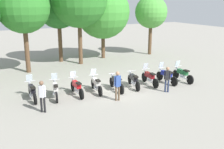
{
  "coord_description": "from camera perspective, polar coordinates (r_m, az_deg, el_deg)",
  "views": [
    {
      "loc": [
        -7.98,
        -14.14,
        5.63
      ],
      "look_at": [
        0.0,
        0.5,
        0.9
      ],
      "focal_mm": 42.43,
      "sensor_mm": 36.0,
      "label": 1
    }
  ],
  "objects": [
    {
      "name": "motorcycle_7",
      "position": [
        18.84,
        11.63,
        -0.24
      ],
      "size": [
        0.62,
        2.19,
        1.37
      ],
      "rotation": [
        0.0,
        0.0,
        1.58
      ],
      "color": "black",
      "rests_on": "ground_plane"
    },
    {
      "name": "motorcycle_4",
      "position": [
        16.97,
        0.93,
        -1.75
      ],
      "size": [
        0.64,
        2.19,
        0.99
      ],
      "rotation": [
        0.0,
        0.0,
        1.46
      ],
      "color": "black",
      "rests_on": "ground_plane"
    },
    {
      "name": "ground_plane",
      "position": [
        17.19,
        0.8,
        -3.29
      ],
      "size": [
        80.0,
        80.0,
        0.0
      ],
      "primitive_type": "plane",
      "color": "gray"
    },
    {
      "name": "tree_2",
      "position": [
        24.89,
        -11.49,
        14.11
      ],
      "size": [
        3.94,
        3.94,
        7.01
      ],
      "color": "brown",
      "rests_on": "ground_plane"
    },
    {
      "name": "motorcycle_8",
      "position": [
        19.52,
        14.94,
        0.1
      ],
      "size": [
        0.62,
        2.19,
        1.37
      ],
      "rotation": [
        0.0,
        0.0,
        1.51
      ],
      "color": "black",
      "rests_on": "ground_plane"
    },
    {
      "name": "motorcycle_1",
      "position": [
        16.0,
        -12.07,
        -3.17
      ],
      "size": [
        0.78,
        2.16,
        1.37
      ],
      "rotation": [
        0.0,
        0.0,
        1.34
      ],
      "color": "black",
      "rests_on": "ground_plane"
    },
    {
      "name": "person_0",
      "position": [
        15.06,
        1.2,
        -1.97
      ],
      "size": [
        0.41,
        0.27,
        1.74
      ],
      "rotation": [
        0.0,
        0.0,
        1.35
      ],
      "color": "brown",
      "rests_on": "ground_plane"
    },
    {
      "name": "tree_1",
      "position": [
        21.61,
        -18.62,
        13.62
      ],
      "size": [
        4.02,
        4.02,
        7.13
      ],
      "color": "brown",
      "rests_on": "ground_plane"
    },
    {
      "name": "person_1",
      "position": [
        13.95,
        -14.82,
        -4.1
      ],
      "size": [
        0.37,
        0.31,
        1.7
      ],
      "rotation": [
        0.0,
        0.0,
        0.93
      ],
      "color": "black",
      "rests_on": "ground_plane"
    },
    {
      "name": "motorcycle_6",
      "position": [
        18.25,
        8.08,
        -0.6
      ],
      "size": [
        0.65,
        2.19,
        1.37
      ],
      "rotation": [
        0.0,
        0.0,
        1.45
      ],
      "color": "black",
      "rests_on": "ground_plane"
    },
    {
      "name": "motorcycle_3",
      "position": [
        16.67,
        -3.43,
        -2.06
      ],
      "size": [
        0.69,
        2.18,
        1.37
      ],
      "rotation": [
        0.0,
        0.0,
        1.42
      ],
      "color": "black",
      "rests_on": "ground_plane"
    },
    {
      "name": "motorcycle_5",
      "position": [
        17.57,
        4.67,
        -1.19
      ],
      "size": [
        0.79,
        2.15,
        0.99
      ],
      "rotation": [
        0.0,
        0.0,
        1.33
      ],
      "color": "black",
      "rests_on": "ground_plane"
    },
    {
      "name": "person_2",
      "position": [
        16.83,
        11.82,
        -0.64
      ],
      "size": [
        0.35,
        0.32,
        1.64
      ],
      "rotation": [
        0.0,
        0.0,
        4.0
      ],
      "color": "#232D4C",
      "rests_on": "ground_plane"
    },
    {
      "name": "tree_4",
      "position": [
        26.08,
        -1.99,
        13.34
      ],
      "size": [
        5.16,
        5.16,
        7.09
      ],
      "color": "brown",
      "rests_on": "ground_plane"
    },
    {
      "name": "motorcycle_0",
      "position": [
        16.04,
        -16.85,
        -3.46
      ],
      "size": [
        0.62,
        2.19,
        1.37
      ],
      "rotation": [
        0.0,
        0.0,
        1.54
      ],
      "color": "black",
      "rests_on": "ground_plane"
    },
    {
      "name": "tree_5",
      "position": [
        28.21,
        8.42,
        13.11
      ],
      "size": [
        3.31,
        3.31,
        6.06
      ],
      "color": "brown",
      "rests_on": "ground_plane"
    },
    {
      "name": "motorcycle_2",
      "position": [
        16.25,
        -7.63,
        -2.65
      ],
      "size": [
        0.62,
        2.19,
        1.37
      ],
      "rotation": [
        0.0,
        0.0,
        1.53
      ],
      "color": "black",
      "rests_on": "ground_plane"
    }
  ]
}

